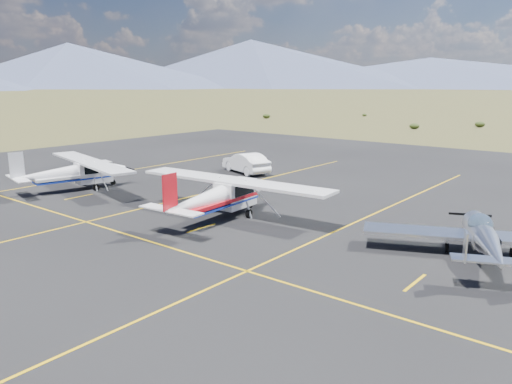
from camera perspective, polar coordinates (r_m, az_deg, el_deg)
ground at (r=23.30m, az=12.41°, el=-5.76°), size 1600.00×1600.00×0.00m
apron at (r=26.97m, az=-0.98°, el=-2.94°), size 72.00×72.00×0.02m
aircraft_low_wing at (r=22.51m, az=24.51°, el=-4.60°), size 7.27×9.39×2.10m
aircraft_cessna at (r=26.37m, az=-4.19°, el=-0.32°), size 7.19×11.97×3.02m
aircraft_plain at (r=35.59m, az=-20.10°, el=2.20°), size 7.27×11.37×2.88m
sedan at (r=39.98m, az=-1.17°, el=3.36°), size 3.18×5.18×1.61m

